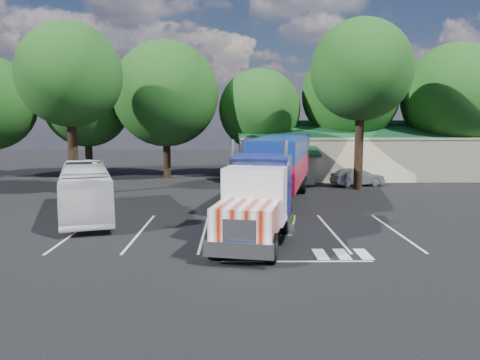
{
  "coord_description": "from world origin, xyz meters",
  "views": [
    {
      "loc": [
        1.52,
        -28.87,
        5.54
      ],
      "look_at": [
        1.85,
        -1.15,
        2.0
      ],
      "focal_mm": 35.0,
      "sensor_mm": 36.0,
      "label": 1
    }
  ],
  "objects_px": {
    "woman": "(236,216)",
    "silver_sedan": "(358,177)",
    "bicycle": "(289,190)",
    "tour_bus": "(85,190)",
    "semi_truck": "(278,167)"
  },
  "relations": [
    {
      "from": "bicycle",
      "to": "tour_bus",
      "type": "xyz_separation_m",
      "value": [
        -12.65,
        -6.54,
        1.02
      ]
    },
    {
      "from": "bicycle",
      "to": "silver_sedan",
      "type": "distance_m",
      "value": 8.81
    },
    {
      "from": "bicycle",
      "to": "tour_bus",
      "type": "distance_m",
      "value": 14.27
    },
    {
      "from": "silver_sedan",
      "to": "woman",
      "type": "bearing_deg",
      "value": 133.6
    },
    {
      "from": "tour_bus",
      "to": "silver_sedan",
      "type": "bearing_deg",
      "value": 14.91
    },
    {
      "from": "semi_truck",
      "to": "woman",
      "type": "xyz_separation_m",
      "value": [
        -2.61,
        -5.8,
        -1.87
      ]
    },
    {
      "from": "tour_bus",
      "to": "semi_truck",
      "type": "bearing_deg",
      "value": -8.32
    },
    {
      "from": "woman",
      "to": "bicycle",
      "type": "relative_size",
      "value": 0.8
    },
    {
      "from": "woman",
      "to": "silver_sedan",
      "type": "bearing_deg",
      "value": -54.79
    },
    {
      "from": "tour_bus",
      "to": "silver_sedan",
      "type": "relative_size",
      "value": 2.44
    },
    {
      "from": "semi_truck",
      "to": "silver_sedan",
      "type": "xyz_separation_m",
      "value": [
        7.79,
        10.5,
        -1.9
      ]
    },
    {
      "from": "bicycle",
      "to": "tour_bus",
      "type": "bearing_deg",
      "value": -162.04
    },
    {
      "from": "tour_bus",
      "to": "bicycle",
      "type": "bearing_deg",
      "value": 9.16
    },
    {
      "from": "semi_truck",
      "to": "bicycle",
      "type": "height_order",
      "value": "semi_truck"
    },
    {
      "from": "woman",
      "to": "tour_bus",
      "type": "bearing_deg",
      "value": 44.09
    }
  ]
}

